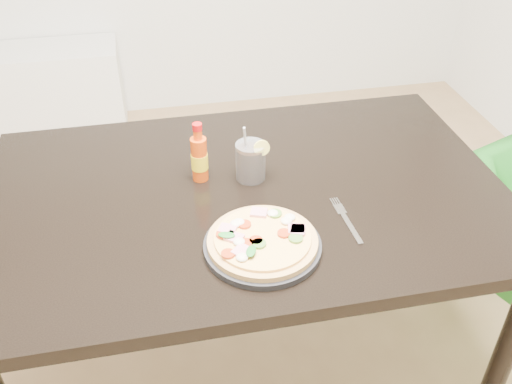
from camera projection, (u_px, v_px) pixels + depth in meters
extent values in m
cube|color=black|center=(247.00, 196.00, 1.55)|extent=(1.40, 0.90, 0.04)
cylinder|color=black|center=(503.00, 360.00, 1.57)|extent=(0.06, 0.06, 0.71)
cylinder|color=black|center=(47.00, 239.00, 1.98)|extent=(0.06, 0.06, 0.71)
cylinder|color=black|center=(392.00, 195.00, 2.19)|extent=(0.06, 0.06, 0.71)
cylinder|color=black|center=(262.00, 246.00, 1.35)|extent=(0.28, 0.28, 0.02)
cylinder|color=tan|center=(262.00, 241.00, 1.34)|extent=(0.26, 0.26, 0.01)
cylinder|color=#F7DD6B|center=(263.00, 238.00, 1.33)|extent=(0.23, 0.23, 0.01)
cube|color=pink|center=(259.00, 212.00, 1.40)|extent=(0.05, 0.05, 0.01)
cube|color=pink|center=(296.00, 229.00, 1.35)|extent=(0.05, 0.04, 0.01)
cube|color=pink|center=(298.00, 230.00, 1.35)|extent=(0.05, 0.05, 0.01)
cube|color=pink|center=(242.00, 251.00, 1.29)|extent=(0.05, 0.05, 0.01)
cube|color=pink|center=(234.00, 237.00, 1.32)|extent=(0.05, 0.05, 0.01)
cube|color=pink|center=(228.00, 229.00, 1.35)|extent=(0.05, 0.05, 0.01)
cylinder|color=#AC3212|center=(244.00, 224.00, 1.36)|extent=(0.03, 0.03, 0.01)
cylinder|color=#AC3212|center=(228.00, 254.00, 1.28)|extent=(0.03, 0.03, 0.01)
cylinder|color=#AC3212|center=(247.00, 243.00, 1.31)|extent=(0.03, 0.03, 0.01)
cylinder|color=#AC3212|center=(284.00, 233.00, 1.34)|extent=(0.03, 0.03, 0.01)
cylinder|color=#AC3212|center=(223.00, 234.00, 1.33)|extent=(0.03, 0.03, 0.01)
cylinder|color=#AC3212|center=(256.00, 241.00, 1.32)|extent=(0.03, 0.03, 0.01)
cylinder|color=#497B29|center=(275.00, 214.00, 1.40)|extent=(0.03, 0.03, 0.01)
cylinder|color=#497B29|center=(259.00, 244.00, 1.31)|extent=(0.03, 0.03, 0.01)
cylinder|color=#497B29|center=(296.00, 238.00, 1.32)|extent=(0.03, 0.03, 0.01)
ellipsoid|color=beige|center=(239.00, 242.00, 1.31)|extent=(0.03, 0.03, 0.01)
ellipsoid|color=beige|center=(239.00, 222.00, 1.37)|extent=(0.03, 0.03, 0.01)
ellipsoid|color=beige|center=(273.00, 213.00, 1.40)|extent=(0.03, 0.03, 0.01)
ellipsoid|color=beige|center=(290.00, 217.00, 1.38)|extent=(0.03, 0.03, 0.01)
ellipsoid|color=beige|center=(286.00, 221.00, 1.37)|extent=(0.03, 0.03, 0.01)
ellipsoid|color=beige|center=(242.00, 257.00, 1.27)|extent=(0.03, 0.03, 0.01)
ellipsoid|color=beige|center=(236.00, 224.00, 1.36)|extent=(0.03, 0.03, 0.01)
ellipsoid|color=#1A7021|center=(227.00, 235.00, 1.32)|extent=(0.05, 0.03, 0.00)
ellipsoid|color=#1A7021|center=(251.00, 251.00, 1.28)|extent=(0.04, 0.05, 0.00)
cylinder|color=#D4440C|center=(199.00, 159.00, 1.55)|extent=(0.05, 0.05, 0.13)
cylinder|color=yellow|center=(200.00, 161.00, 1.55)|extent=(0.05, 0.05, 0.05)
cylinder|color=#D4440C|center=(198.00, 134.00, 1.50)|extent=(0.02, 0.02, 0.03)
cylinder|color=red|center=(197.00, 127.00, 1.49)|extent=(0.03, 0.03, 0.02)
cylinder|color=black|center=(251.00, 163.00, 1.56)|extent=(0.08, 0.08, 0.09)
cylinder|color=silver|center=(250.00, 161.00, 1.56)|extent=(0.08, 0.08, 0.11)
cylinder|color=#F2E059|center=(262.00, 148.00, 1.52)|extent=(0.04, 0.01, 0.04)
cylinder|color=#B2B2B7|center=(246.00, 150.00, 1.55)|extent=(0.03, 0.06, 0.17)
cube|color=silver|center=(351.00, 229.00, 1.41)|extent=(0.02, 0.12, 0.00)
cube|color=silver|center=(340.00, 209.00, 1.47)|extent=(0.03, 0.04, 0.00)
cube|color=silver|center=(332.00, 202.00, 1.49)|extent=(0.00, 0.03, 0.00)
cube|color=silver|center=(334.00, 202.00, 1.50)|extent=(0.00, 0.03, 0.00)
cube|color=silver|center=(336.00, 202.00, 1.50)|extent=(0.00, 0.03, 0.00)
cube|color=silver|center=(338.00, 201.00, 1.50)|extent=(0.00, 0.03, 0.00)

